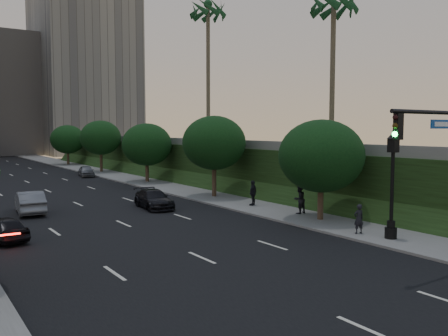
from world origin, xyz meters
TOP-DOWN VIEW (x-y plane):
  - ground at (0.00, 0.00)m, footprint 160.00×160.00m
  - road_surface at (0.00, 30.00)m, footprint 16.00×140.00m
  - sidewalk_right at (10.25, 30.00)m, footprint 4.50×140.00m
  - embankment at (22.00, 28.00)m, footprint 18.00×90.00m
  - parapet_wall at (13.50, 28.00)m, footprint 0.35×90.00m
  - office_block_right at (24.00, 96.00)m, footprint 20.00×22.00m
  - tree_right_a at (10.30, 8.00)m, footprint 5.20×5.20m
  - tree_right_b at (10.30, 20.00)m, footprint 5.20×5.20m
  - tree_right_c at (10.30, 33.00)m, footprint 5.20×5.20m
  - tree_right_d at (10.30, 47.00)m, footprint 5.20×5.20m
  - tree_right_e at (10.30, 62.00)m, footprint 5.20×5.20m
  - palm_mid at (17.50, 14.00)m, footprint 3.20×3.20m
  - palm_far at (16.00, 30.00)m, footprint 3.20×3.20m
  - street_lamp at (9.56, 2.37)m, footprint 0.64×0.64m
  - sedan_near_left at (-6.71, 13.29)m, footprint 2.26×4.03m
  - sedan_mid_left at (-3.84, 20.84)m, footprint 2.07×4.78m
  - sedan_near_right at (3.95, 18.10)m, footprint 2.33×4.73m
  - sedan_far_right at (7.00, 42.83)m, footprint 2.26×4.12m
  - pedestrian_a at (9.09, 4.03)m, footprint 0.65×0.50m
  - pedestrian_b at (10.58, 10.17)m, footprint 0.97×0.79m
  - pedestrian_c at (10.08, 14.48)m, footprint 1.14×0.90m

SIDE VIEW (x-z plane):
  - ground at x=0.00m, z-range 0.00..0.00m
  - road_surface at x=0.00m, z-range 0.00..0.02m
  - sidewalk_right at x=10.25m, z-range 0.00..0.15m
  - sedan_near_left at x=-6.71m, z-range 0.00..1.29m
  - sedan_near_right at x=3.95m, z-range 0.00..1.32m
  - sedan_far_right at x=7.00m, z-range 0.00..1.33m
  - sedan_mid_left at x=-3.84m, z-range 0.00..1.53m
  - pedestrian_a at x=9.09m, z-range 0.15..1.72m
  - pedestrian_c at x=10.08m, z-range 0.15..1.96m
  - pedestrian_b at x=10.58m, z-range 0.15..2.04m
  - embankment at x=22.00m, z-range 0.00..4.00m
  - street_lamp at x=9.56m, z-range -0.18..5.44m
  - tree_right_a at x=10.30m, z-range 0.90..7.14m
  - tree_right_c at x=10.30m, z-range 0.90..7.14m
  - tree_right_e at x=10.30m, z-range 0.90..7.14m
  - parapet_wall at x=13.50m, z-range 4.00..4.70m
  - tree_right_b at x=10.30m, z-range 1.15..7.88m
  - tree_right_d at x=10.30m, z-range 1.15..7.88m
  - palm_mid at x=17.50m, z-range 8.82..21.82m
  - palm_far at x=16.00m, z-range 9.89..25.39m
  - office_block_right at x=24.00m, z-range 0.00..36.00m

